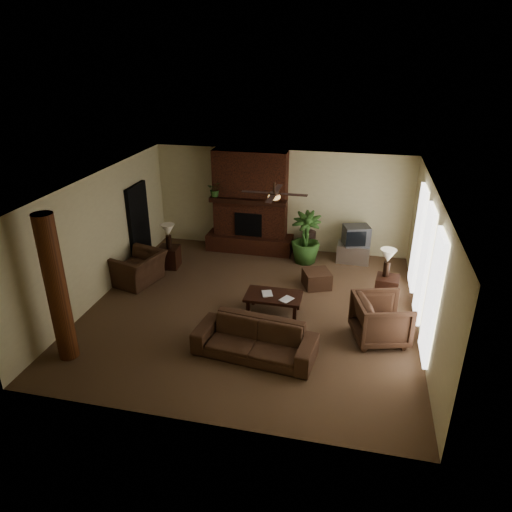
% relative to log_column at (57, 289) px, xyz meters
% --- Properties ---
extents(room_shell, '(7.00, 7.00, 7.00)m').
position_rel_log_column_xyz_m(room_shell, '(2.95, 2.40, 0.00)').
color(room_shell, brown).
rests_on(room_shell, ground).
extents(fireplace, '(2.40, 0.70, 2.80)m').
position_rel_log_column_xyz_m(fireplace, '(2.15, 5.62, -0.24)').
color(fireplace, '#522515').
rests_on(fireplace, ground).
extents(windows, '(0.08, 3.65, 2.35)m').
position_rel_log_column_xyz_m(windows, '(6.40, 2.60, -0.05)').
color(windows, white).
rests_on(windows, ground).
extents(log_column, '(0.36, 0.36, 2.80)m').
position_rel_log_column_xyz_m(log_column, '(0.00, 0.00, 0.00)').
color(log_column, '#5B2E16').
rests_on(log_column, ground).
extents(doorway, '(0.10, 1.00, 2.10)m').
position_rel_log_column_xyz_m(doorway, '(-0.49, 4.20, -0.35)').
color(doorway, black).
rests_on(doorway, ground).
extents(ceiling_fan, '(1.35, 1.35, 0.37)m').
position_rel_log_column_xyz_m(ceiling_fan, '(3.35, 2.70, 1.13)').
color(ceiling_fan, black).
rests_on(ceiling_fan, ceiling).
extents(sofa, '(2.31, 0.93, 0.88)m').
position_rel_log_column_xyz_m(sofa, '(3.38, 0.79, -0.96)').
color(sofa, '#432B1C').
rests_on(sofa, ground).
extents(armchair_left, '(1.01, 1.30, 1.00)m').
position_rel_log_column_xyz_m(armchair_left, '(-0.04, 3.04, -0.90)').
color(armchair_left, '#432B1C').
rests_on(armchair_left, ground).
extents(armchair_right, '(1.16, 1.20, 1.01)m').
position_rel_log_column_xyz_m(armchair_right, '(5.65, 1.81, -0.90)').
color(armchair_right, '#432B1C').
rests_on(armchair_right, ground).
extents(coffee_table, '(1.20, 0.70, 0.43)m').
position_rel_log_column_xyz_m(coffee_table, '(3.43, 2.36, -1.03)').
color(coffee_table, black).
rests_on(coffee_table, ground).
extents(ottoman, '(0.79, 0.79, 0.40)m').
position_rel_log_column_xyz_m(ottoman, '(4.22, 3.77, -1.20)').
color(ottoman, '#432B1C').
rests_on(ottoman, ground).
extents(tv_stand, '(0.87, 0.53, 0.50)m').
position_rel_log_column_xyz_m(tv_stand, '(5.02, 5.41, -1.15)').
color(tv_stand, '#B6B6B9').
rests_on(tv_stand, ground).
extents(tv, '(0.77, 0.69, 0.52)m').
position_rel_log_column_xyz_m(tv, '(5.06, 5.38, -0.64)').
color(tv, '#3A3A3C').
rests_on(tv, tv_stand).
extents(floor_vase, '(0.34, 0.34, 0.77)m').
position_rel_log_column_xyz_m(floor_vase, '(3.83, 5.55, -0.97)').
color(floor_vase, '#31201B').
rests_on(floor_vase, ground).
extents(floor_plant, '(0.80, 1.39, 0.77)m').
position_rel_log_column_xyz_m(floor_plant, '(3.77, 5.11, -1.01)').
color(floor_plant, '#2F5421').
rests_on(floor_plant, ground).
extents(side_table_left, '(0.54, 0.54, 0.55)m').
position_rel_log_column_xyz_m(side_table_left, '(0.36, 4.03, -1.12)').
color(side_table_left, black).
rests_on(side_table_left, ground).
extents(lamp_left, '(0.37, 0.37, 0.65)m').
position_rel_log_column_xyz_m(lamp_left, '(0.40, 3.98, -0.40)').
color(lamp_left, black).
rests_on(lamp_left, side_table_left).
extents(side_table_right, '(0.56, 0.56, 0.55)m').
position_rel_log_column_xyz_m(side_table_right, '(5.83, 3.50, -1.12)').
color(side_table_right, black).
rests_on(side_table_right, ground).
extents(lamp_right, '(0.46, 0.46, 0.65)m').
position_rel_log_column_xyz_m(lamp_right, '(5.78, 3.56, -0.40)').
color(lamp_right, black).
rests_on(lamp_right, side_table_right).
extents(mantel_plant, '(0.40, 0.44, 0.33)m').
position_rel_log_column_xyz_m(mantel_plant, '(1.24, 5.39, 0.32)').
color(mantel_plant, '#2F5421').
rests_on(mantel_plant, fireplace).
extents(mantel_vase, '(0.27, 0.28, 0.22)m').
position_rel_log_column_xyz_m(mantel_vase, '(2.92, 5.35, 0.27)').
color(mantel_vase, brown).
rests_on(mantel_vase, fireplace).
extents(book_a, '(0.21, 0.10, 0.29)m').
position_rel_log_column_xyz_m(book_a, '(3.19, 2.32, -0.83)').
color(book_a, '#999999').
rests_on(book_a, coffee_table).
extents(book_b, '(0.20, 0.12, 0.29)m').
position_rel_log_column_xyz_m(book_b, '(3.65, 2.26, -0.82)').
color(book_b, '#999999').
rests_on(book_b, coffee_table).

